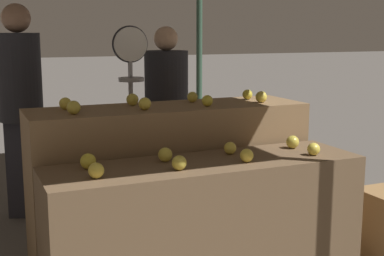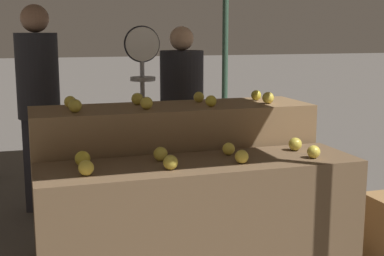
{
  "view_description": "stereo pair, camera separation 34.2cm",
  "coord_description": "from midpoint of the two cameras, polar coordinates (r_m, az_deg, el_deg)",
  "views": [
    {
      "loc": [
        -1.29,
        -2.79,
        1.55
      ],
      "look_at": [
        0.04,
        0.3,
        0.94
      ],
      "focal_mm": 50.0,
      "sensor_mm": 36.0,
      "label": 1
    },
    {
      "loc": [
        -0.97,
        -2.91,
        1.55
      ],
      "look_at": [
        0.04,
        0.3,
        0.94
      ],
      "focal_mm": 50.0,
      "sensor_mm": 36.0,
      "label": 2
    }
  ],
  "objects": [
    {
      "name": "apple_back_6",
      "position": [
        3.84,
        3.28,
        3.3
      ],
      "size": [
        0.08,
        0.08,
        0.08
      ],
      "primitive_type": "sphere",
      "color": "gold",
      "rests_on": "display_counter_back"
    },
    {
      "name": "apple_front_5",
      "position": [
        3.17,
        -0.3,
        -2.82
      ],
      "size": [
        0.09,
        0.09,
        0.09
      ],
      "primitive_type": "sphere",
      "color": "gold",
      "rests_on": "display_counter_front"
    },
    {
      "name": "apple_back_7",
      "position": [
        4.0,
        9.3,
        3.46
      ],
      "size": [
        0.08,
        0.08,
        0.08
      ],
      "primitive_type": "sphere",
      "color": "gold",
      "rests_on": "display_counter_back"
    },
    {
      "name": "apple_front_0",
      "position": [
        2.88,
        -7.93,
        -4.28
      ],
      "size": [
        0.08,
        0.08,
        0.08
      ],
      "primitive_type": "sphere",
      "color": "yellow",
      "rests_on": "display_counter_front"
    },
    {
      "name": "apple_front_3",
      "position": [
        3.36,
        15.72,
        -2.49
      ],
      "size": [
        0.08,
        0.08,
        0.08
      ],
      "primitive_type": "sphere",
      "color": "yellow",
      "rests_on": "display_counter_front"
    },
    {
      "name": "apple_back_5",
      "position": [
        3.71,
        -3.23,
        3.1
      ],
      "size": [
        0.08,
        0.08,
        0.08
      ],
      "primitive_type": "sphere",
      "color": "gold",
      "rests_on": "display_counter_back"
    },
    {
      "name": "apple_back_1",
      "position": [
        3.49,
        -2.09,
        2.66
      ],
      "size": [
        0.08,
        0.08,
        0.08
      ],
      "primitive_type": "sphere",
      "color": "yellow",
      "rests_on": "display_counter_back"
    },
    {
      "name": "display_counter_front",
      "position": [
        3.28,
        3.98,
        -10.41
      ],
      "size": [
        1.92,
        0.55,
        0.79
      ],
      "primitive_type": "cube",
      "color": "brown",
      "rests_on": "ground_plane"
    },
    {
      "name": "produce_scale",
      "position": [
        4.27,
        -3.01,
        5.07
      ],
      "size": [
        0.29,
        0.2,
        1.6
      ],
      "color": "#99999E",
      "rests_on": "ground_plane"
    },
    {
      "name": "apple_back_0",
      "position": [
        3.4,
        -9.59,
        2.33
      ],
      "size": [
        0.09,
        0.09,
        0.09
      ],
      "primitive_type": "sphere",
      "color": "gold",
      "rests_on": "display_counter_back"
    },
    {
      "name": "apple_front_4",
      "position": [
        3.08,
        -8.51,
        -3.29
      ],
      "size": [
        0.09,
        0.09,
        0.09
      ],
      "primitive_type": "sphere",
      "color": "gold",
      "rests_on": "display_counter_front"
    },
    {
      "name": "apple_back_2",
      "position": [
        3.63,
        4.74,
        2.88
      ],
      "size": [
        0.08,
        0.08,
        0.08
      ],
      "primitive_type": "sphere",
      "color": "gold",
      "rests_on": "display_counter_back"
    },
    {
      "name": "apple_front_1",
      "position": [
        2.97,
        0.98,
        -3.73
      ],
      "size": [
        0.08,
        0.08,
        0.08
      ],
      "primitive_type": "sphere",
      "color": "gold",
      "rests_on": "display_counter_front"
    },
    {
      "name": "display_counter_back",
      "position": [
        3.77,
        0.65,
        -5.53
      ],
      "size": [
        1.92,
        0.55,
        1.05
      ],
      "primitive_type": "cube",
      "color": "olive",
      "rests_on": "ground_plane"
    },
    {
      "name": "apple_front_6",
      "position": [
        3.34,
        6.86,
        -2.26
      ],
      "size": [
        0.08,
        0.08,
        0.08
      ],
      "primitive_type": "sphere",
      "color": "yellow",
      "rests_on": "display_counter_front"
    },
    {
      "name": "apple_front_2",
      "position": [
        3.14,
        8.44,
        -3.08
      ],
      "size": [
        0.08,
        0.08,
        0.08
      ],
      "primitive_type": "sphere",
      "color": "yellow",
      "rests_on": "display_counter_front"
    },
    {
      "name": "person_customer_left",
      "position": [
        4.66,
        -14.07,
        3.55
      ],
      "size": [
        0.46,
        0.46,
        1.77
      ],
      "rotation": [
        0.0,
        0.0,
        2.76
      ],
      "color": "#2D2D38",
      "rests_on": "ground_plane"
    },
    {
      "name": "apple_back_4",
      "position": [
        3.61,
        -10.26,
        2.74
      ],
      "size": [
        0.08,
        0.08,
        0.08
      ],
      "primitive_type": "sphere",
      "color": "yellow",
      "rests_on": "display_counter_back"
    },
    {
      "name": "apple_front_7",
      "position": [
        3.54,
        13.69,
        -1.71
      ],
      "size": [
        0.09,
        0.09,
        0.09
      ],
      "primitive_type": "sphere",
      "color": "gold",
      "rests_on": "display_counter_front"
    },
    {
      "name": "person_vendor_at_scale",
      "position": [
        4.74,
        0.97,
        2.5
      ],
      "size": [
        0.47,
        0.47,
        1.59
      ],
      "rotation": [
        0.0,
        0.0,
        2.88
      ],
      "color": "#2D2D38",
      "rests_on": "ground_plane"
    },
    {
      "name": "apple_back_3",
      "position": [
        3.83,
        10.67,
        3.17
      ],
      "size": [
        0.08,
        0.08,
        0.08
      ],
      "primitive_type": "sphere",
      "color": "yellow",
      "rests_on": "display_counter_back"
    }
  ]
}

